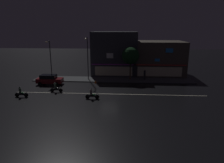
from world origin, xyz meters
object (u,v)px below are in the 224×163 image
pedestrian_on_sidewalk (145,75)px  traffic_cone (96,82)px  motorcycle_lead (56,88)px  streetlamp_mid (87,55)px  streetlamp_west (50,57)px  motorcycle_opposite_lane (92,94)px  motorcycle_following (21,93)px  parked_car_near_kerb (49,79)px

pedestrian_on_sidewalk → traffic_cone: size_ratio=3.45×
motorcycle_lead → streetlamp_mid: bearing=59.8°
streetlamp_west → traffic_cone: streetlamp_west is taller
motorcycle_lead → motorcycle_opposite_lane: bearing=-31.2°
pedestrian_on_sidewalk → motorcycle_following: 20.99m
streetlamp_west → streetlamp_mid: size_ratio=0.93×
streetlamp_mid → traffic_cone: (1.71, -2.27, -4.32)m
motorcycle_opposite_lane → motorcycle_following: bearing=-5.3°
streetlamp_west → traffic_cone: size_ratio=12.79×
motorcycle_following → motorcycle_opposite_lane: size_ratio=1.00×
streetlamp_mid → motorcycle_opposite_lane: bearing=-77.0°
motorcycle_lead → motorcycle_opposite_lane: same height
parked_car_near_kerb → motorcycle_opposite_lane: parked_car_near_kerb is taller
pedestrian_on_sidewalk → motorcycle_opposite_lane: (-7.99, -11.03, -0.39)m
motorcycle_following → motorcycle_opposite_lane: (9.94, -0.12, 0.00)m
pedestrian_on_sidewalk → traffic_cone: 9.18m
streetlamp_mid → motorcycle_opposite_lane: 11.51m
parked_car_near_kerb → motorcycle_opposite_lane: bearing=140.2°
streetlamp_west → pedestrian_on_sidewalk: streetlamp_west is taller
motorcycle_lead → motorcycle_following: same height
parked_car_near_kerb → motorcycle_following: size_ratio=2.26×
streetlamp_west → motorcycle_opposite_lane: (9.21, -10.12, -3.66)m
streetlamp_mid → parked_car_near_kerb: (-6.01, -3.51, -3.72)m
streetlamp_mid → pedestrian_on_sidewalk: 11.02m
streetlamp_west → streetlamp_mid: (6.78, 0.41, 0.29)m
pedestrian_on_sidewalk → motorcycle_lead: (-13.85, -8.34, -0.39)m
pedestrian_on_sidewalk → motorcycle_opposite_lane: pedestrian_on_sidewalk is taller
motorcycle_following → motorcycle_opposite_lane: bearing=-174.7°
motorcycle_lead → motorcycle_opposite_lane: (5.86, -2.69, 0.00)m
motorcycle_following → pedestrian_on_sidewalk: bearing=-142.7°
streetlamp_mid → motorcycle_lead: (-3.43, -7.84, -3.96)m
streetlamp_mid → traffic_cone: 5.17m
motorcycle_opposite_lane → traffic_cone: bearing=-89.6°
pedestrian_on_sidewalk → motorcycle_lead: 16.18m
pedestrian_on_sidewalk → motorcycle_following: bearing=21.7°
pedestrian_on_sidewalk → parked_car_near_kerb: (-16.43, -4.01, -0.16)m
motorcycle_following → motorcycle_lead: bearing=-141.8°
parked_car_near_kerb → traffic_cone: (7.71, 1.23, -0.59)m
parked_car_near_kerb → motorcycle_lead: parked_car_near_kerb is taller
parked_car_near_kerb → motorcycle_lead: (2.57, -4.33, -0.24)m
traffic_cone → pedestrian_on_sidewalk: bearing=17.7°
pedestrian_on_sidewalk → streetlamp_west: bearing=-6.6°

